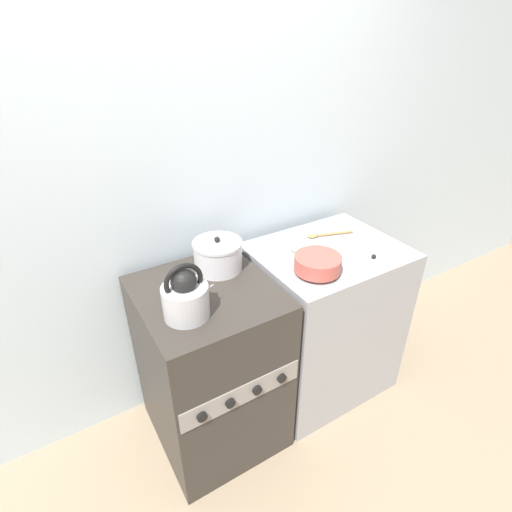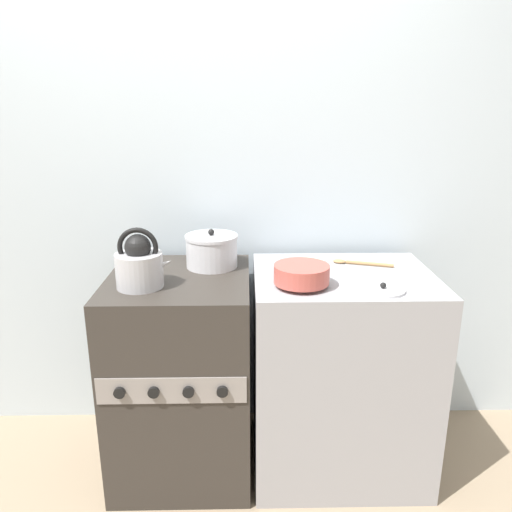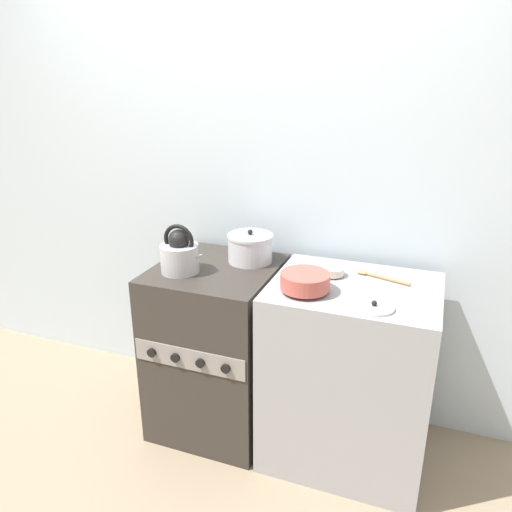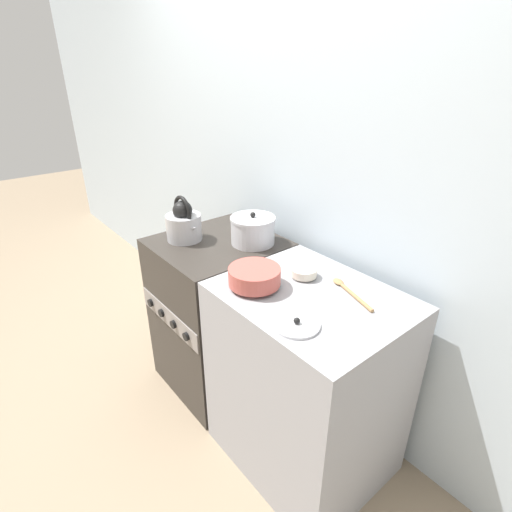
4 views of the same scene
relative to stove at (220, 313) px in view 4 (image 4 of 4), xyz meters
The scene contains 10 objects.
ground_plane 0.56m from the stove, 90.00° to the right, with size 12.00×12.00×0.00m, color gray.
wall_back 0.88m from the stove, 90.00° to the left, with size 7.00×0.06×2.50m.
stove is the anchor object (origin of this frame).
counter 0.70m from the stove, ahead, with size 0.76×0.62×0.93m.
kettle 0.58m from the stove, 139.55° to the right, with size 0.23×0.19×0.24m.
cooking_pot 0.57m from the stove, 46.15° to the left, with size 0.23×0.23×0.17m.
enamel_bowl 0.74m from the stove, 16.42° to the right, with size 0.22×0.22×0.09m.
small_ceramic_bowl 0.76m from the stove, ahead, with size 0.11×0.11×0.04m.
loose_pot_lid 0.96m from the stove, 14.12° to the right, with size 0.17×0.17×0.03m.
wooden_spoon 0.93m from the stove, ahead, with size 0.26×0.11×0.02m.
Camera 4 is at (1.63, -0.74, 1.78)m, focal length 28.00 mm.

